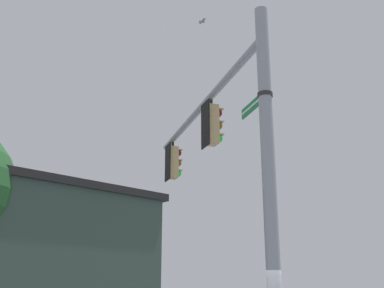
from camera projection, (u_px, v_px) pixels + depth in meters
The scene contains 6 objects.
signal_pole at pixel (270, 193), 9.18m from camera, with size 0.27×0.27×7.80m, color gray.
mast_arm at pixel (202, 107), 13.74m from camera, with size 0.19×0.19×7.89m, color gray.
traffic_light_nearest_pole at pixel (212, 125), 12.79m from camera, with size 0.54×0.49×1.31m.
traffic_light_mid_inner at pixel (173, 163), 16.26m from camera, with size 0.54×0.49×1.31m.
street_name_sign at pixel (258, 101), 10.05m from camera, with size 1.30×0.31×0.22m.
bird_flying at pixel (202, 21), 16.03m from camera, with size 0.37×0.23×0.12m.
Camera 1 is at (7.99, -4.42, 1.98)m, focal length 46.39 mm.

